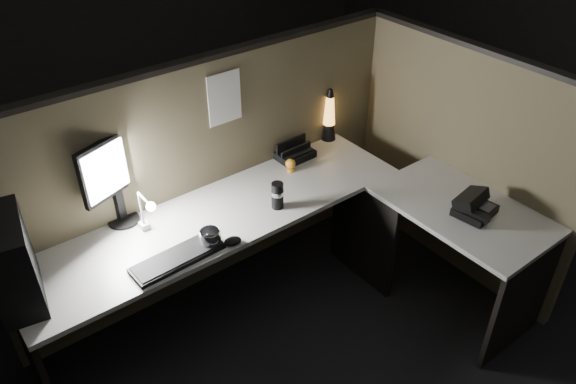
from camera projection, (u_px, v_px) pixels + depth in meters
floor at (305, 354)px, 3.28m from camera, size 6.00×6.00×0.00m
room_shell at (311, 102)px, 2.35m from camera, size 6.00×6.00×6.00m
partition_back at (211, 177)px, 3.45m from camera, size 2.66×0.06×1.50m
partition_right at (459, 164)px, 3.58m from camera, size 0.06×1.66×1.50m
desk at (303, 243)px, 3.20m from camera, size 2.60×1.60×0.73m
pc_tower at (11, 262)px, 2.53m from camera, size 0.26×0.44×0.43m
monitor at (113, 173)px, 2.95m from camera, size 0.39×0.19×0.52m
keyboard at (178, 258)px, 2.86m from camera, size 0.49×0.18×0.02m
mouse at (233, 241)px, 2.95m from camera, size 0.11×0.09×0.04m
clip_lamp at (147, 213)px, 2.94m from camera, size 0.05×0.20×0.26m
organizer at (292, 150)px, 3.67m from camera, size 0.24×0.21×0.18m
lava_lamp at (329, 119)px, 3.79m from camera, size 0.10×0.10×0.37m
travel_mug at (277, 195)px, 3.18m from camera, size 0.07×0.07×0.16m
steel_mug at (210, 238)px, 2.93m from camera, size 0.13×0.13×0.09m
figurine at (291, 164)px, 3.51m from camera, size 0.06×0.06×0.06m
pinned_paper at (225, 98)px, 3.19m from camera, size 0.22×0.00×0.31m
desk_phone at (473, 206)px, 3.16m from camera, size 0.24×0.25×0.13m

